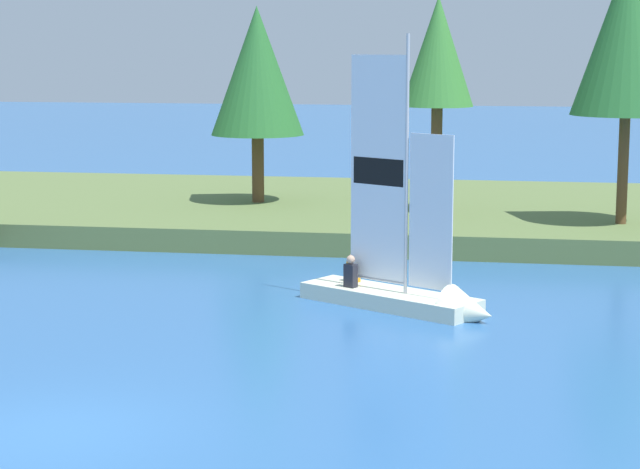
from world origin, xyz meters
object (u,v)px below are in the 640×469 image
(shoreline_tree_midleft, at_px, (257,72))
(shoreline_tree_centre, at_px, (438,54))
(sailboat, at_px, (417,290))
(shoreline_tree_midright, at_px, (629,31))

(shoreline_tree_midleft, distance_m, shoreline_tree_centre, 6.33)
(shoreline_tree_midleft, relative_size, shoreline_tree_centre, 0.97)
(sailboat, bearing_deg, shoreline_tree_midright, 92.06)
(shoreline_tree_midleft, xyz_separation_m, sailboat, (6.48, -12.58, -4.59))
(shoreline_tree_centre, height_order, sailboat, shoreline_tree_centre)
(shoreline_tree_centre, relative_size, sailboat, 1.03)
(sailboat, bearing_deg, shoreline_tree_centre, 122.58)
(shoreline_tree_midleft, distance_m, sailboat, 14.88)
(shoreline_tree_midright, bearing_deg, sailboat, -118.61)
(shoreline_tree_midright, bearing_deg, shoreline_tree_centre, 165.82)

